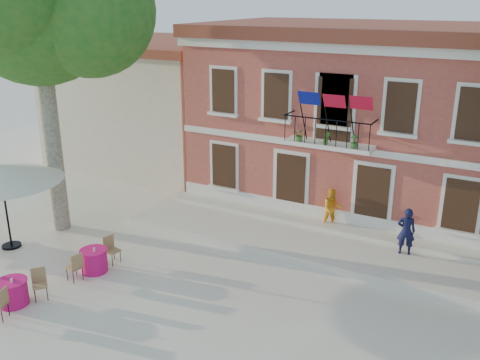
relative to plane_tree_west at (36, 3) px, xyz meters
name	(u,v)px	position (x,y,z in m)	size (l,w,h in m)	color
ground	(201,287)	(7.17, -1.23, -8.33)	(90.00, 90.00, 0.00)	beige
main_building	(364,114)	(9.17, 8.76, -4.55)	(13.50, 9.59, 7.50)	#AB5A3E
neighbor_west	(161,100)	(-2.33, 9.77, -5.11)	(9.40, 9.40, 6.40)	beige
terrace	(313,242)	(9.17, 3.17, -8.18)	(14.00, 3.40, 0.30)	silver
plane_tree_west	(36,3)	(0.00, 0.00, 0.00)	(5.74, 5.74, 11.27)	#A59E84
patio_umbrella	(1,173)	(-0.35, -2.09, -5.53)	(4.18, 4.18, 3.11)	black
pedestrian_navy	(406,231)	(12.30, 3.51, -7.21)	(0.60, 0.39, 1.64)	black
pedestrian_orange	(332,209)	(9.41, 4.41, -7.27)	(0.73, 0.57, 1.51)	orange
cafe_table_0	(94,260)	(3.58, -2.02, -7.91)	(0.90, 1.96, 0.95)	#CD1371
cafe_table_1	(13,291)	(2.90, -4.65, -7.90)	(1.75, 1.85, 0.95)	#CD1371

